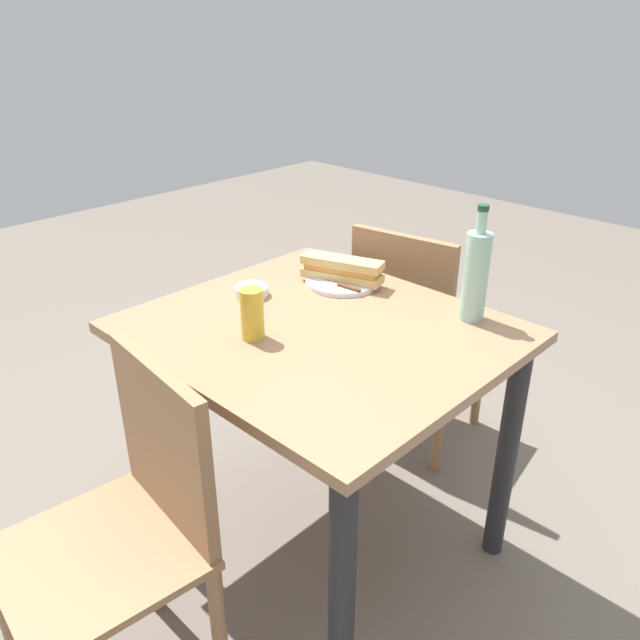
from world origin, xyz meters
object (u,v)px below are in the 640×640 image
object	(u,v)px
chair_near	(412,326)
olive_bowl	(252,291)
chair_far	(131,524)
plate_near	(342,281)
beer_glass	(252,314)
water_bottle	(476,275)
dining_table	(320,370)
baguette_sandwich_near	(342,269)
knife_near	(338,285)

from	to	relation	value
chair_near	olive_bowl	bearing A→B (deg)	75.73
chair_far	chair_near	distance (m)	1.23
plate_near	olive_bowl	distance (m)	0.28
olive_bowl	chair_far	bearing A→B (deg)	115.52
beer_glass	olive_bowl	bearing A→B (deg)	-39.52
water_bottle	dining_table	bearing A→B (deg)	51.00
chair_far	olive_bowl	distance (m)	0.74
dining_table	chair_near	size ratio (longest dim) A/B	1.08
plate_near	dining_table	bearing A→B (deg)	121.17
dining_table	olive_bowl	distance (m)	0.32
baguette_sandwich_near	olive_bowl	world-z (taller)	baguette_sandwich_near
dining_table	water_bottle	world-z (taller)	water_bottle
chair_near	beer_glass	xyz separation A→B (m)	(-0.05, 0.78, 0.33)
dining_table	baguette_sandwich_near	world-z (taller)	baguette_sandwich_near
dining_table	chair_far	world-z (taller)	chair_far
chair_far	knife_near	distance (m)	0.88
baguette_sandwich_near	olive_bowl	xyz separation A→B (m)	(0.13, 0.25, -0.03)
plate_near	knife_near	distance (m)	0.06
plate_near	beer_glass	bearing A→B (deg)	100.29
chair_far	knife_near	xyz separation A→B (m)	(0.14, -0.82, 0.28)
dining_table	beer_glass	xyz separation A→B (m)	(0.08, 0.16, 0.20)
dining_table	water_bottle	bearing A→B (deg)	-129.00
plate_near	baguette_sandwich_near	world-z (taller)	baguette_sandwich_near
chair_near	beer_glass	distance (m)	0.85
plate_near	beer_glass	size ratio (longest dim) A/B	1.66
chair_far	chair_near	size ratio (longest dim) A/B	1.00
baguette_sandwich_near	beer_glass	xyz separation A→B (m)	(-0.08, 0.42, 0.02)
beer_glass	chair_near	bearing A→B (deg)	-86.15
dining_table	chair_far	bearing A→B (deg)	90.83
plate_near	chair_far	bearing A→B (deg)	100.76
chair_far	beer_glass	size ratio (longest dim) A/B	6.45
dining_table	beer_glass	world-z (taller)	beer_glass
knife_near	chair_far	bearing A→B (deg)	99.49
plate_near	knife_near	xyz separation A→B (m)	(-0.03, 0.05, 0.01)
baguette_sandwich_near	knife_near	xyz separation A→B (m)	(-0.03, 0.05, -0.03)
water_bottle	olive_bowl	xyz separation A→B (m)	(0.55, 0.32, -0.11)
chair_near	plate_near	bearing A→B (deg)	86.03
knife_near	water_bottle	xyz separation A→B (m)	(-0.39, -0.11, 0.11)
dining_table	knife_near	bearing A→B (deg)	-58.77
chair_near	baguette_sandwich_near	size ratio (longest dim) A/B	3.33
chair_far	dining_table	bearing A→B (deg)	-89.17
plate_near	knife_near	size ratio (longest dim) A/B	1.25
beer_glass	plate_near	bearing A→B (deg)	-79.71
chair_far	plate_near	distance (m)	0.93
dining_table	knife_near	size ratio (longest dim) A/B	5.21
plate_near	baguette_sandwich_near	distance (m)	0.04
plate_near	baguette_sandwich_near	xyz separation A→B (m)	(0.00, 0.00, 0.04)
chair_near	baguette_sandwich_near	bearing A→B (deg)	86.03
beer_glass	dining_table	bearing A→B (deg)	-116.02
olive_bowl	dining_table	bearing A→B (deg)	178.71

